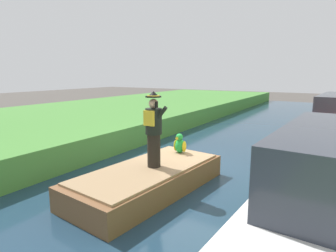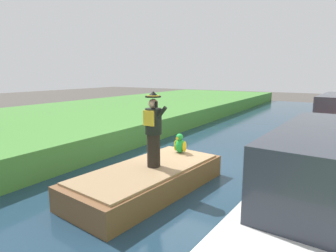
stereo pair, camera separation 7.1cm
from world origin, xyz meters
The scene contains 6 objects.
ground_plane centered at (0.00, 0.00, 0.00)m, with size 80.00×80.00×0.00m, color #4C4742.
canal_water centered at (0.00, 0.00, 0.05)m, with size 5.55×48.00×0.10m, color #1E384C.
grass_bank_near centered at (-7.95, 0.00, 0.49)m, with size 10.36×48.00×0.97m, color #478438.
boat centered at (0.00, -1.94, 0.40)m, with size 2.19×4.35×0.61m.
person_pirate centered at (0.09, -1.83, 1.64)m, with size 0.61×0.42×1.85m.
parrot_plush centered at (0.03, -0.42, 0.95)m, with size 0.36×0.35×0.57m.
Camera 1 is at (3.90, -7.34, 2.98)m, focal length 30.32 mm.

